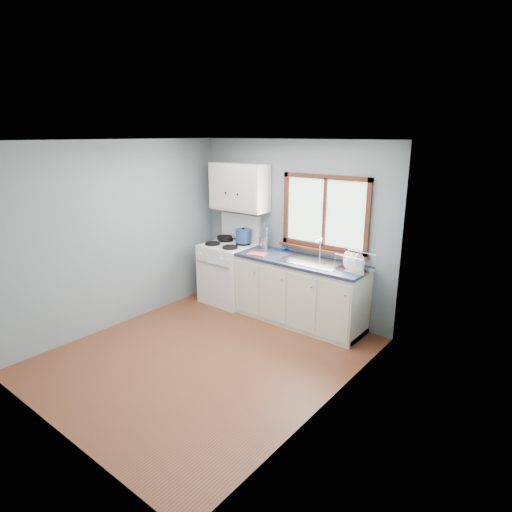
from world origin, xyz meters
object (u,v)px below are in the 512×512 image
Objects in this scene: gas_range at (229,271)px; sink at (312,266)px; utensil_crock at (264,243)px; stockpot at (243,236)px; skillet at (225,238)px; dish_rack at (354,265)px; thermos at (266,238)px; base_cabinets at (300,295)px.

gas_range is 1.62× the size of sink.
utensil_crock is at bearing 169.96° from sink.
skillet is at bearing -176.70° from stockpot.
skillet is 2.26m from dish_rack.
sink is at bearing 0.71° from gas_range.
gas_range is at bearing -161.36° from thermos.
utensil_crock is (0.75, 0.05, 0.02)m from skillet.
skillet is at bearing -175.12° from thermos.
gas_range is 2.98× the size of dish_rack.
dish_rack is at bearing -5.33° from thermos.
thermos reaches higher than base_cabinets.
thermos is at bearing 6.31° from stockpot.
utensil_crock reaches higher than thermos.
skillet is 0.75m from utensil_crock.
utensil_crock reaches higher than sink.
dish_rack is at bearing 1.53° from gas_range.
skillet is 1.35× the size of stockpot.
thermos is at bearing -6.71° from skillet.
skillet is 1.16× the size of thermos.
stockpot reaches higher than dish_rack.
stockpot is 0.69× the size of utensil_crock.
gas_range is 1.31m from base_cabinets.
base_cabinets is 0.97m from utensil_crock.
stockpot is 1.90m from dish_rack.
stockpot is 0.39m from utensil_crock.
dish_rack is at bearing -4.78° from utensil_crock.
gas_range reaches higher than skillet.
gas_range is 1.53m from sink.
sink is 1.33m from stockpot.
base_cabinets is at bearing 0.82° from gas_range.
utensil_crock reaches higher than base_cabinets.
dish_rack is (2.08, 0.06, 0.48)m from gas_range.
gas_range is at bearing -46.19° from skillet.
sink is at bearing -11.04° from thermos.
base_cabinets is at bearing -15.84° from skillet.
gas_range is at bearing -179.29° from sink.
thermos is (-0.73, 0.18, 0.67)m from base_cabinets.
utensil_crock is (0.56, 0.18, 0.51)m from gas_range.
skillet is at bearing 145.41° from gas_range.
utensil_crock is 1.25× the size of thermos.
thermos is 1.51m from dish_rack.
skillet is (-0.19, 0.13, 0.49)m from gas_range.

